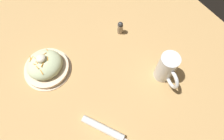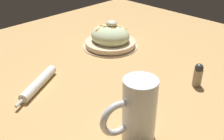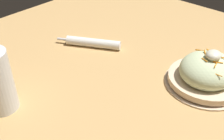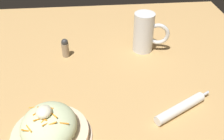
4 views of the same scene
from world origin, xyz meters
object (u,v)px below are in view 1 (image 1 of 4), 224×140
beer_mug (166,69)px  napkin_roll (103,128)px  salt_shaker (120,28)px  salad_plate (46,66)px

beer_mug → napkin_roll: bearing=-173.2°
salt_shaker → beer_mug: bearing=-86.7°
beer_mug → salt_shaker: (-0.02, 0.32, -0.03)m
salt_shaker → napkin_roll: bearing=-134.0°
salad_plate → napkin_roll: bearing=-80.5°
salad_plate → napkin_roll: (0.06, -0.38, -0.02)m
salad_plate → beer_mug: size_ratio=1.40×
beer_mug → salad_plate: bearing=141.7°
salad_plate → beer_mug: (0.43, -0.34, 0.04)m
salad_plate → beer_mug: 0.55m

